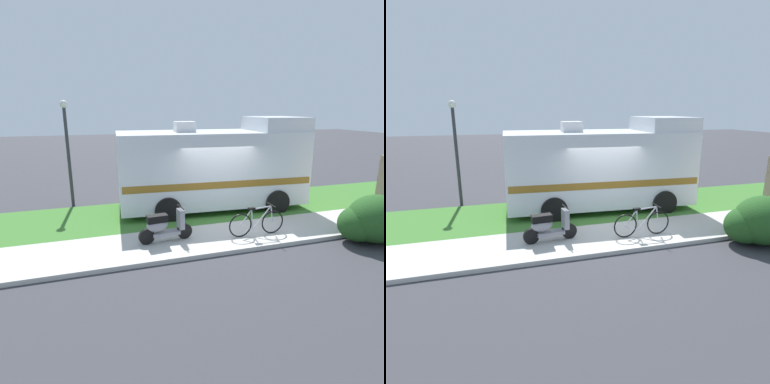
{
  "view_description": "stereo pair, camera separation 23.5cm",
  "coord_description": "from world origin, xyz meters",
  "views": [
    {
      "loc": [
        -3.96,
        -9.2,
        3.72
      ],
      "look_at": [
        -0.97,
        0.3,
        1.1
      ],
      "focal_mm": 29.75,
      "sensor_mm": 36.0,
      "label": 1
    },
    {
      "loc": [
        -3.74,
        -9.27,
        3.72
      ],
      "look_at": [
        -0.97,
        0.3,
        1.1
      ],
      "focal_mm": 29.75,
      "sensor_mm": 36.0,
      "label": 2
    }
  ],
  "objects": [
    {
      "name": "grass_strip",
      "position": [
        0.0,
        1.5,
        0.04
      ],
      "size": [
        24.0,
        3.4,
        0.08
      ],
      "color": "#3D752D",
      "rests_on": "ground"
    },
    {
      "name": "scooter",
      "position": [
        -2.23,
        -1.1,
        0.58
      ],
      "size": [
        1.55,
        0.5,
        0.97
      ],
      "color": "black",
      "rests_on": "ground"
    },
    {
      "name": "bush_by_porch",
      "position": [
        3.48,
        -2.69,
        0.64
      ],
      "size": [
        1.92,
        1.44,
        1.36
      ],
      "color": "#23511E",
      "rests_on": "ground"
    },
    {
      "name": "street_lamp_post",
      "position": [
        -4.82,
        3.6,
        2.46
      ],
      "size": [
        0.28,
        0.28,
        4.02
      ],
      "color": "#333338",
      "rests_on": "ground"
    },
    {
      "name": "pickup_truck_near",
      "position": [
        2.25,
        5.79,
        0.97
      ],
      "size": [
        5.56,
        2.25,
        1.82
      ],
      "color": "maroon",
      "rests_on": "ground"
    },
    {
      "name": "ground_plane",
      "position": [
        0.0,
        0.0,
        0.0
      ],
      "size": [
        80.0,
        80.0,
        0.0
      ],
      "primitive_type": "plane",
      "color": "#38383D"
    },
    {
      "name": "motorhome_rv",
      "position": [
        0.35,
        1.69,
        1.63
      ],
      "size": [
        6.94,
        2.96,
        3.42
      ],
      "color": "silver",
      "rests_on": "ground"
    },
    {
      "name": "sidewalk",
      "position": [
        0.0,
        -1.2,
        0.06
      ],
      "size": [
        24.0,
        2.0,
        0.12
      ],
      "color": "beige",
      "rests_on": "ground"
    },
    {
      "name": "bicycle",
      "position": [
        0.45,
        -1.46,
        0.51
      ],
      "size": [
        1.74,
        0.52,
        0.91
      ],
      "color": "black",
      "rests_on": "ground"
    }
  ]
}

